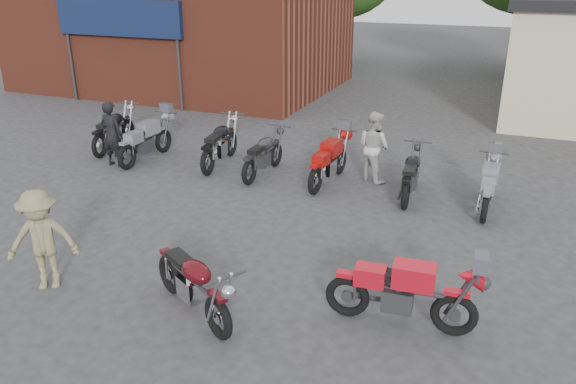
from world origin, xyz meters
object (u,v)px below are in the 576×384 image
at_px(helmet, 190,292).
at_px(vintage_motorcycle, 193,280).
at_px(row_bike_0, 114,127).
at_px(row_bike_5, 411,172).
at_px(person_light, 374,147).
at_px(row_bike_3, 264,152).
at_px(row_bike_4, 329,159).
at_px(row_bike_1, 146,138).
at_px(row_bike_2, 220,141).
at_px(person_tan, 42,240).
at_px(row_bike_6, 489,184).
at_px(person_dark, 112,134).
at_px(sportbike, 404,289).

bearing_deg(helmet, vintage_motorcycle, -49.02).
distance_m(row_bike_0, row_bike_5, 8.06).
height_order(helmet, person_light, person_light).
distance_m(row_bike_3, row_bike_4, 1.61).
bearing_deg(row_bike_1, row_bike_3, -85.59).
height_order(row_bike_2, row_bike_5, row_bike_2).
relative_size(helmet, person_tan, 0.16).
bearing_deg(row_bike_4, row_bike_1, 96.36).
bearing_deg(row_bike_6, vintage_motorcycle, 147.14).
bearing_deg(row_bike_3, row_bike_5, -88.98).
distance_m(vintage_motorcycle, person_dark, 7.15).
distance_m(helmet, row_bike_2, 6.16).
xyz_separation_m(row_bike_0, row_bike_1, (1.37, -0.47, -0.01)).
bearing_deg(row_bike_0, row_bike_4, -101.93).
bearing_deg(vintage_motorcycle, row_bike_0, 166.03).
height_order(vintage_motorcycle, person_tan, person_tan).
xyz_separation_m(sportbike, person_dark, (-7.99, 4.03, 0.23)).
xyz_separation_m(vintage_motorcycle, row_bike_6, (3.56, 5.50, -0.03)).
bearing_deg(vintage_motorcycle, person_tan, -144.94).
xyz_separation_m(vintage_motorcycle, row_bike_3, (-1.50, 5.67, -0.01)).
distance_m(sportbike, row_bike_5, 4.83).
bearing_deg(helmet, sportbike, 9.70).
distance_m(vintage_motorcycle, person_tan, 2.50).
height_order(row_bike_1, row_bike_2, row_bike_2).
distance_m(person_tan, row_bike_0, 7.16).
relative_size(helmet, person_dark, 0.16).
bearing_deg(person_dark, person_tan, 118.92).
height_order(person_light, person_tan, person_light).
bearing_deg(row_bike_1, person_tan, -156.78).
bearing_deg(vintage_motorcycle, sportbike, 47.66).
relative_size(helmet, row_bike_1, 0.13).
bearing_deg(row_bike_6, person_tan, 133.33).
distance_m(row_bike_1, row_bike_5, 6.69).
xyz_separation_m(row_bike_4, row_bike_6, (3.45, -0.21, -0.04)).
bearing_deg(row_bike_5, row_bike_3, 85.72).
xyz_separation_m(sportbike, row_bike_4, (-2.66, 4.87, 0.00)).
bearing_deg(sportbike, row_bike_4, 114.78).
bearing_deg(row_bike_2, helmet, -162.27).
xyz_separation_m(person_dark, row_bike_4, (5.32, 0.83, -0.23)).
bearing_deg(row_bike_3, vintage_motorcycle, -163.13).
xyz_separation_m(person_dark, row_bike_1, (0.51, 0.65, -0.22)).
bearing_deg(helmet, person_dark, 137.34).
relative_size(vintage_motorcycle, person_dark, 1.21).
bearing_deg(sportbike, row_bike_5, 95.52).
bearing_deg(sportbike, person_light, 104.34).
bearing_deg(row_bike_5, row_bike_6, -97.07).
bearing_deg(row_bike_3, person_dark, 103.99).
relative_size(person_tan, row_bike_0, 0.77).
relative_size(vintage_motorcycle, person_tan, 1.22).
height_order(sportbike, row_bike_5, sportbike).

